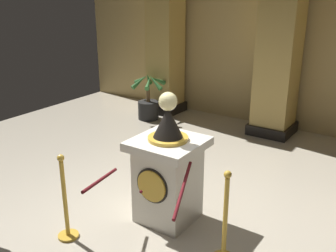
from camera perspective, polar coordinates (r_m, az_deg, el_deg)
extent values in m
plane|color=#B2A893|center=(4.99, -0.88, -13.68)|extent=(10.17, 10.17, 0.00)
cube|color=tan|center=(8.12, 17.43, 13.92)|extent=(10.17, 0.16, 4.11)
cube|color=silver|center=(4.82, 0.00, -8.40)|extent=(0.64, 0.64, 0.95)
cube|color=silver|center=(4.60, 0.00, -2.60)|extent=(0.79, 0.79, 0.10)
cylinder|color=gold|center=(4.53, -2.40, -8.75)|extent=(0.38, 0.03, 0.38)
cylinder|color=black|center=(4.53, -2.33, -8.70)|extent=(0.43, 0.01, 0.43)
cylinder|color=gold|center=(4.57, 0.00, -1.79)|extent=(0.48, 0.48, 0.04)
cone|color=black|center=(4.50, 0.00, 0.57)|extent=(0.35, 0.35, 0.36)
cylinder|color=gold|center=(4.45, 0.00, 2.60)|extent=(0.03, 0.03, 0.05)
sphere|color=beige|center=(4.43, 0.00, 3.60)|extent=(0.22, 0.22, 0.22)
cylinder|color=gold|center=(4.86, -14.27, -15.18)|extent=(0.24, 0.24, 0.03)
cylinder|color=gold|center=(4.62, -14.76, -10.42)|extent=(0.05, 0.05, 0.96)
sphere|color=gold|center=(4.38, -15.34, -4.51)|extent=(0.08, 0.08, 0.08)
cylinder|color=gold|center=(4.17, 8.31, -13.40)|extent=(0.05, 0.05, 0.96)
sphere|color=gold|center=(3.91, 8.68, -6.99)|extent=(0.08, 0.08, 0.08)
cylinder|color=#591419|center=(4.29, -9.75, -7.70)|extent=(0.36, 0.85, 0.22)
cylinder|color=#591419|center=(4.06, 2.16, -9.10)|extent=(0.36, 0.85, 0.22)
sphere|color=#591419|center=(4.20, -3.95, -9.51)|extent=(0.04, 0.04, 0.04)
cube|color=black|center=(9.14, -0.38, 2.80)|extent=(0.73, 0.73, 0.20)
cube|color=tan|center=(8.78, -0.40, 14.60)|extent=(0.64, 0.64, 3.95)
cube|color=black|center=(8.03, 14.87, -0.27)|extent=(0.79, 0.79, 0.20)
cube|color=tan|center=(7.63, 16.11, 13.10)|extent=(0.69, 0.69, 3.95)
cylinder|color=black|center=(8.58, -2.87, 2.32)|extent=(0.45, 0.45, 0.39)
cylinder|color=brown|center=(8.48, -2.91, 4.56)|extent=(0.08, 0.08, 0.30)
cone|color=#2D662D|center=(8.28, -1.91, 6.40)|extent=(0.39, 0.13, 0.33)
cone|color=#2D662D|center=(8.47, -1.62, 6.70)|extent=(0.28, 0.39, 0.30)
cone|color=#2D662D|center=(8.61, -2.86, 6.90)|extent=(0.26, 0.35, 0.37)
cone|color=#2D662D|center=(8.55, -3.90, 6.80)|extent=(0.41, 0.17, 0.29)
cone|color=#2D662D|center=(8.32, -4.20, 6.42)|extent=(0.23, 0.39, 0.32)
cone|color=#2D662D|center=(8.21, -2.87, 6.28)|extent=(0.30, 0.39, 0.29)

